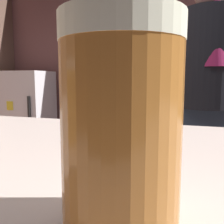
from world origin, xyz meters
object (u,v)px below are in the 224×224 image
Objects in this scene: mixing_bowl at (139,102)px; bottle_hot_sauce at (168,64)px; bottle_vinegar at (203,65)px; pint_glass_near at (121,125)px; bottle_soy at (219,63)px; mini_fridge at (29,114)px; bottle_olive_oil at (197,66)px; bartender at (207,95)px.

bottle_hot_sauce is at bearing 82.36° from mixing_bowl.
bottle_hot_sauce is at bearing -171.70° from bottle_vinegar.
bottle_soy reaches higher than pint_glass_near.
mini_fridge is 4.57× the size of bottle_soy.
bottle_olive_oil is at bearing 129.26° from bottle_vinegar.
bottle_hot_sauce reaches higher than mini_fridge.
bottle_vinegar reaches higher than pint_glass_near.
mini_fridge is 5.24× the size of bottle_hot_sauce.
mini_fridge is 2.10m from mixing_bowl.
bartender is at bearing -31.56° from mini_fridge.
bottle_soy is at bearing 3.61° from mini_fridge.
mini_fridge is 6.22× the size of mixing_bowl.
pint_glass_near is at bearing -85.90° from bottle_hot_sauce.
bartender is 0.69m from mixing_bowl.
bartender is 6.51× the size of bottle_soy.
bottle_olive_oil is at bearing -12.48° from bartender.
pint_glass_near is (0.37, -1.96, 0.16)m from mixing_bowl.
mixing_bowl is 0.84× the size of bottle_hot_sauce.
bottle_hot_sauce is (-0.37, 1.55, 0.28)m from bartender.
bottle_soy reaches higher than bottle_olive_oil.
mini_fridge is 2.42m from bottle_olive_oil.
mixing_bowl is at bearing 36.34° from bartender.
pint_glass_near is at bearing 160.65° from bartender.
bottle_soy reaches higher than mixing_bowl.
mixing_bowl is at bearing -111.41° from bottle_olive_oil.
bottle_olive_oil is (-0.03, 1.69, 0.27)m from bartender.
pint_glass_near is 3.15m from bottle_soy.
bottle_vinegar is (0.41, 0.06, -0.01)m from bottle_hot_sauce.
bottle_hot_sauce is (1.97, 0.11, 0.69)m from mini_fridge.
mini_fridge reaches higher than mixing_bowl.
bartender is at bearing -40.09° from mixing_bowl.
bottle_hot_sauce is at bearing 0.01° from bartender.
pint_glass_near is (-0.15, -1.52, 0.07)m from bartender.
bartender is at bearing -91.26° from bottle_vinegar.
bartender reaches higher than pint_glass_near.
pint_glass_near reaches higher than mixing_bowl.
bottle_vinegar is at bearing 86.53° from pint_glass_near.
mini_fridge is at bearing 44.88° from bartender.
mixing_bowl is at bearing 100.64° from pint_glass_near.
pint_glass_near is 0.71× the size of bottle_vinegar.
mini_fridge is 8.39× the size of pint_glass_near.
bottle_soy is 0.19m from bottle_vinegar.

